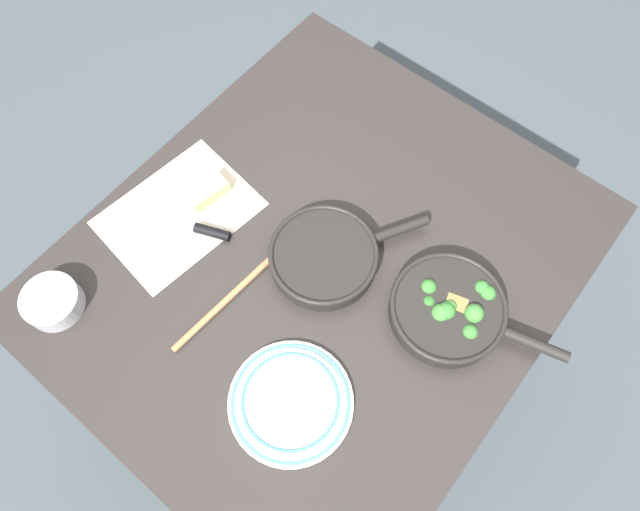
# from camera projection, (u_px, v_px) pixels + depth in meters

# --- Properties ---
(ground_plane) EXTENTS (14.00, 14.00, 0.00)m
(ground_plane) POSITION_uv_depth(u_px,v_px,m) (320.00, 346.00, 1.97)
(ground_plane) COLOR #424C51
(dining_table_red) EXTENTS (1.17, 1.01, 0.74)m
(dining_table_red) POSITION_uv_depth(u_px,v_px,m) (320.00, 272.00, 1.37)
(dining_table_red) COLOR #2D2826
(dining_table_red) RESTS_ON ground_plane
(skillet_broccoli) EXTENTS (0.25, 0.38, 0.07)m
(skillet_broccoli) POSITION_uv_depth(u_px,v_px,m) (450.00, 309.00, 1.22)
(skillet_broccoli) COLOR black
(skillet_broccoli) RESTS_ON dining_table_red
(skillet_eggs) EXTENTS (0.35, 0.26, 0.05)m
(skillet_eggs) POSITION_uv_depth(u_px,v_px,m) (324.00, 257.00, 1.27)
(skillet_eggs) COLOR black
(skillet_eggs) RESTS_ON dining_table_red
(wooden_spoon) EXTENTS (0.41, 0.06, 0.02)m
(wooden_spoon) POSITION_uv_depth(u_px,v_px,m) (258.00, 270.00, 1.28)
(wooden_spoon) COLOR #A87A4C
(wooden_spoon) RESTS_ON dining_table_red
(parchment_sheet) EXTENTS (0.37, 0.30, 0.00)m
(parchment_sheet) POSITION_uv_depth(u_px,v_px,m) (179.00, 213.00, 1.35)
(parchment_sheet) COLOR beige
(parchment_sheet) RESTS_ON dining_table_red
(grater_knife) EXTENTS (0.11, 0.22, 0.02)m
(grater_knife) POSITION_uv_depth(u_px,v_px,m) (198.00, 229.00, 1.32)
(grater_knife) COLOR silver
(grater_knife) RESTS_ON dining_table_red
(cheese_block) EXTENTS (0.11, 0.07, 0.04)m
(cheese_block) POSITION_uv_depth(u_px,v_px,m) (207.00, 191.00, 1.35)
(cheese_block) COLOR #EFD67A
(cheese_block) RESTS_ON dining_table_red
(dinner_plate_stack) EXTENTS (0.26, 0.26, 0.03)m
(dinner_plate_stack) POSITION_uv_depth(u_px,v_px,m) (291.00, 402.00, 1.16)
(dinner_plate_stack) COLOR white
(dinner_plate_stack) RESTS_ON dining_table_red
(prep_bowl_steel) EXTENTS (0.13, 0.13, 0.05)m
(prep_bowl_steel) POSITION_uv_depth(u_px,v_px,m) (52.00, 302.00, 1.23)
(prep_bowl_steel) COLOR #B7B7BC
(prep_bowl_steel) RESTS_ON dining_table_red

